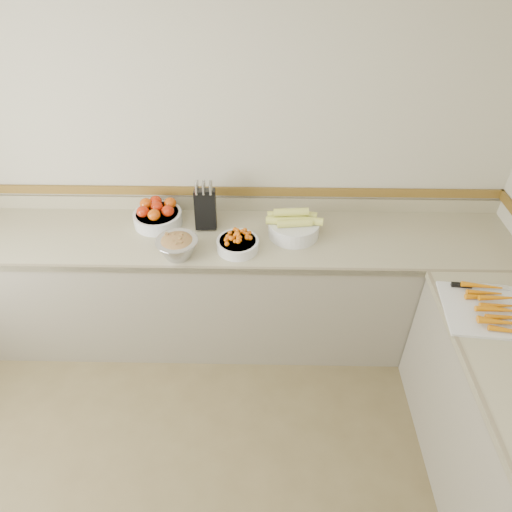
{
  "coord_description": "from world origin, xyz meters",
  "views": [
    {
      "loc": [
        0.39,
        -0.69,
        2.64
      ],
      "look_at": [
        0.35,
        1.35,
        1.0
      ],
      "focal_mm": 32.0,
      "sensor_mm": 36.0,
      "label": 1
    }
  ],
  "objects_px": {
    "tomato_bowl": "(157,215)",
    "cutting_board": "(494,309)",
    "cherry_tomato_bowl": "(238,243)",
    "corn_bowl": "(294,225)",
    "knife_block": "(205,208)",
    "rhubarb_bowl": "(177,246)"
  },
  "relations": [
    {
      "from": "rhubarb_bowl",
      "to": "cutting_board",
      "type": "xyz_separation_m",
      "value": [
        1.73,
        -0.44,
        -0.05
      ]
    },
    {
      "from": "rhubarb_bowl",
      "to": "cutting_board",
      "type": "height_order",
      "value": "rhubarb_bowl"
    },
    {
      "from": "knife_block",
      "to": "rhubarb_bowl",
      "type": "height_order",
      "value": "knife_block"
    },
    {
      "from": "corn_bowl",
      "to": "rhubarb_bowl",
      "type": "height_order",
      "value": "corn_bowl"
    },
    {
      "from": "knife_block",
      "to": "tomato_bowl",
      "type": "distance_m",
      "value": 0.33
    },
    {
      "from": "knife_block",
      "to": "corn_bowl",
      "type": "relative_size",
      "value": 0.91
    },
    {
      "from": "cherry_tomato_bowl",
      "to": "corn_bowl",
      "type": "height_order",
      "value": "corn_bowl"
    },
    {
      "from": "tomato_bowl",
      "to": "cherry_tomato_bowl",
      "type": "height_order",
      "value": "tomato_bowl"
    },
    {
      "from": "cutting_board",
      "to": "cherry_tomato_bowl",
      "type": "bearing_deg",
      "value": 159.44
    },
    {
      "from": "tomato_bowl",
      "to": "cutting_board",
      "type": "height_order",
      "value": "tomato_bowl"
    },
    {
      "from": "cherry_tomato_bowl",
      "to": "tomato_bowl",
      "type": "bearing_deg",
      "value": 153.42
    },
    {
      "from": "knife_block",
      "to": "rhubarb_bowl",
      "type": "bearing_deg",
      "value": -112.57
    },
    {
      "from": "knife_block",
      "to": "corn_bowl",
      "type": "bearing_deg",
      "value": -9.36
    },
    {
      "from": "corn_bowl",
      "to": "rhubarb_bowl",
      "type": "distance_m",
      "value": 0.75
    },
    {
      "from": "tomato_bowl",
      "to": "cherry_tomato_bowl",
      "type": "bearing_deg",
      "value": -26.58
    },
    {
      "from": "tomato_bowl",
      "to": "corn_bowl",
      "type": "distance_m",
      "value": 0.9
    },
    {
      "from": "cherry_tomato_bowl",
      "to": "corn_bowl",
      "type": "relative_size",
      "value": 0.72
    },
    {
      "from": "tomato_bowl",
      "to": "cherry_tomato_bowl",
      "type": "xyz_separation_m",
      "value": [
        0.54,
        -0.27,
        -0.02
      ]
    },
    {
      "from": "tomato_bowl",
      "to": "corn_bowl",
      "type": "height_order",
      "value": "corn_bowl"
    },
    {
      "from": "cherry_tomato_bowl",
      "to": "cutting_board",
      "type": "distance_m",
      "value": 1.47
    },
    {
      "from": "tomato_bowl",
      "to": "corn_bowl",
      "type": "relative_size",
      "value": 0.88
    },
    {
      "from": "tomato_bowl",
      "to": "cutting_board",
      "type": "bearing_deg",
      "value": -22.32
    }
  ]
}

